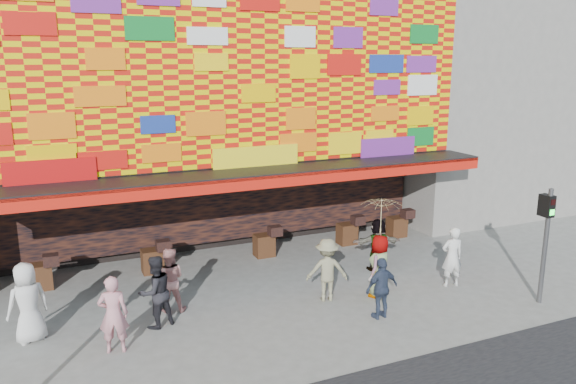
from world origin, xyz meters
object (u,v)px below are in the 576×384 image
Objects in this scene: ped_f at (378,244)px; parasol at (382,216)px; ped_i at (169,280)px; ped_d at (327,270)px; ped_h at (452,257)px; ped_e at (382,288)px; ped_b at (113,314)px; ped_c at (155,292)px; ped_g at (380,266)px; signal_right at (547,233)px; ped_a at (28,303)px.

ped_f is 0.82× the size of parasol.
ped_i is at bearing 165.71° from parasol.
ped_i is (-3.85, 0.98, -0.01)m from ped_d.
ped_e is at bearing 28.64° from ped_h.
ped_d is at bearing -162.15° from ped_b.
ped_i is at bearing -144.28° from ped_c.
ped_e is 0.91× the size of ped_g.
ped_b is at bearing 25.42° from ped_d.
signal_right is 10.49m from ped_b.
signal_right is 1.65× the size of ped_a.
ped_c is (2.69, -0.42, -0.05)m from ped_a.
ped_g is at bearing -125.26° from ped_e.
signal_right reaches higher than ped_e.
ped_i reaches higher than ped_e.
parasol reaches higher than ped_e.
signal_right is at bearing 162.88° from ped_e.
ped_c is at bearing 72.72° from ped_i.
ped_f is at bearing -125.82° from ped_e.
ped_a is at bearing 165.72° from signal_right.
ped_b is at bearing 123.11° from ped_a.
ped_h is (8.91, -0.01, -0.02)m from ped_b.
ped_d is at bearing 155.29° from ped_c.
ped_c is 1.11× the size of ped_f.
ped_d is 0.98× the size of ped_h.
signal_right reaches higher than ped_f.
ped_h reaches higher than ped_e.
ped_f is 6.23m from ped_i.
ped_a is (-11.93, 3.04, -0.95)m from signal_right.
ped_c is 5.71m from ped_g.
ped_d is 1.40m from ped_g.
ped_f is at bearing 58.78° from parasol.
parasol is at bearing -178.35° from ped_i.
ped_d is (-4.93, 2.34, -1.04)m from signal_right.
ped_d is (7.00, -0.69, -0.09)m from ped_a.
ped_g is at bearing -178.35° from ped_i.
ped_d is at bearing 44.55° from ped_f.
ped_a reaches higher than ped_g.
ped_a is 1.09× the size of ped_g.
ped_c is at bearing -23.73° from ped_e.
ped_c is at bearing -129.85° from ped_b.
parasol is (-2.20, 0.20, 1.34)m from ped_h.
parasol reaches higher than ped_h.
ped_g is at bearing 152.72° from ped_c.
ped_e is 1.90m from parasol.
ped_d is at bearing 154.08° from ped_a.
ped_h is (2.20, -0.20, 0.00)m from ped_g.
parasol is (-1.00, -1.66, 1.40)m from ped_f.
ped_c is 1.03× the size of ped_h.
ped_h reaches higher than ped_f.
ped_f is 1.94m from ped_g.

